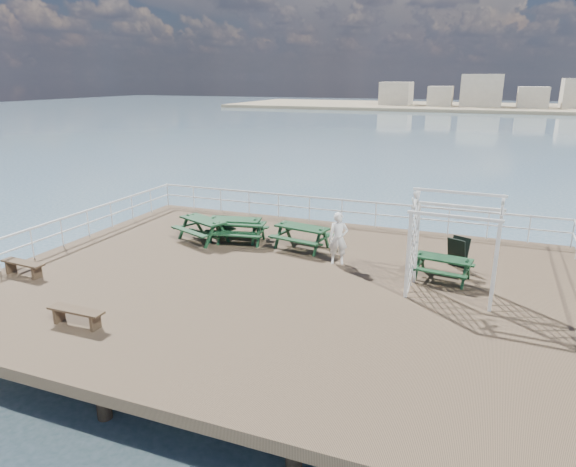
# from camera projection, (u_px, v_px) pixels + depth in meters

# --- Properties ---
(ground) EXTENTS (18.00, 14.00, 0.30)m
(ground) POSITION_uv_depth(u_px,v_px,m) (282.00, 283.00, 16.17)
(ground) COLOR brown
(ground) RESTS_ON ground
(sea_backdrop) EXTENTS (300.00, 300.00, 9.20)m
(sea_backdrop) POSITION_uv_depth(u_px,v_px,m) (524.00, 104.00, 131.19)
(sea_backdrop) COLOR #456674
(sea_backdrop) RESTS_ON ground
(railing) EXTENTS (17.77, 13.76, 1.10)m
(railing) POSITION_uv_depth(u_px,v_px,m) (307.00, 230.00, 18.18)
(railing) COLOR silver
(railing) RESTS_ON ground
(picnic_table_a) EXTENTS (2.07, 1.77, 0.90)m
(picnic_table_a) POSITION_uv_depth(u_px,v_px,m) (241.00, 228.00, 19.56)
(picnic_table_a) COLOR #14371F
(picnic_table_a) RESTS_ON ground
(picnic_table_b) EXTENTS (2.27, 1.97, 0.97)m
(picnic_table_b) POSITION_uv_depth(u_px,v_px,m) (235.00, 225.00, 19.82)
(picnic_table_b) COLOR #14371F
(picnic_table_b) RESTS_ON ground
(picnic_table_c) EXTENTS (2.22, 1.92, 0.96)m
(picnic_table_c) POSITION_uv_depth(u_px,v_px,m) (302.00, 232.00, 18.85)
(picnic_table_c) COLOR #14371F
(picnic_table_c) RESTS_ON ground
(picnic_table_d) EXTENTS (2.48, 2.27, 0.98)m
(picnic_table_d) POSITION_uv_depth(u_px,v_px,m) (203.00, 225.00, 19.76)
(picnic_table_d) COLOR #14371F
(picnic_table_d) RESTS_ON ground
(picnic_table_e) EXTENTS (1.90, 1.62, 0.83)m
(picnic_table_e) POSITION_uv_depth(u_px,v_px,m) (443.00, 264.00, 15.93)
(picnic_table_e) COLOR #14371F
(picnic_table_e) RESTS_ON ground
(flat_bench_near) EXTENTS (1.62, 0.49, 0.46)m
(flat_bench_near) POSITION_uv_depth(u_px,v_px,m) (23.00, 265.00, 16.32)
(flat_bench_near) COLOR brown
(flat_bench_near) RESTS_ON ground
(flat_bench_far) EXTENTS (1.57, 0.38, 0.45)m
(flat_bench_far) POSITION_uv_depth(u_px,v_px,m) (76.00, 313.00, 13.02)
(flat_bench_far) COLOR brown
(flat_bench_far) RESTS_ON ground
(trellis_arbor) EXTENTS (2.54, 1.44, 3.09)m
(trellis_arbor) POSITION_uv_depth(u_px,v_px,m) (453.00, 251.00, 14.51)
(trellis_arbor) COLOR silver
(trellis_arbor) RESTS_ON ground
(sandwich_board) EXTENTS (0.76, 0.68, 1.02)m
(sandwich_board) POSITION_uv_depth(u_px,v_px,m) (458.00, 252.00, 17.04)
(sandwich_board) COLOR black
(sandwich_board) RESTS_ON ground
(person) EXTENTS (0.74, 0.59, 1.77)m
(person) POSITION_uv_depth(u_px,v_px,m) (338.00, 238.00, 17.23)
(person) COLOR white
(person) RESTS_ON ground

